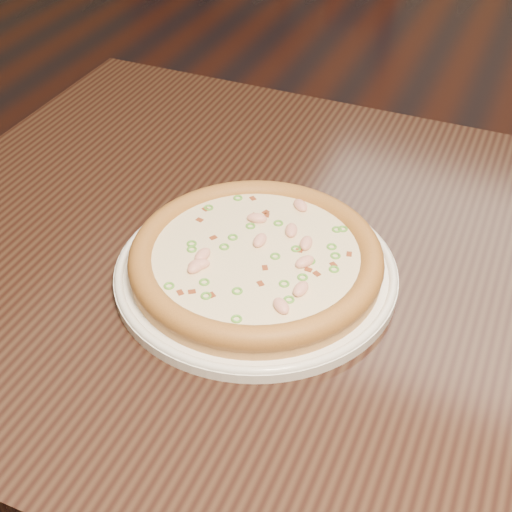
% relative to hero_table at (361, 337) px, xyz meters
% --- Properties ---
extents(ground, '(9.00, 9.00, 0.00)m').
position_rel_hero_table_xyz_m(ground, '(-0.08, 0.26, -0.65)').
color(ground, black).
extents(hero_table, '(1.20, 0.80, 0.75)m').
position_rel_hero_table_xyz_m(hero_table, '(0.00, 0.00, 0.00)').
color(hero_table, black).
rests_on(hero_table, ground).
extents(plate, '(0.32, 0.32, 0.02)m').
position_rel_hero_table_xyz_m(plate, '(-0.12, -0.05, 0.11)').
color(plate, white).
rests_on(plate, hero_table).
extents(pizza, '(0.29, 0.29, 0.03)m').
position_rel_hero_table_xyz_m(pizza, '(-0.12, -0.05, 0.13)').
color(pizza, tan).
rests_on(pizza, plate).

